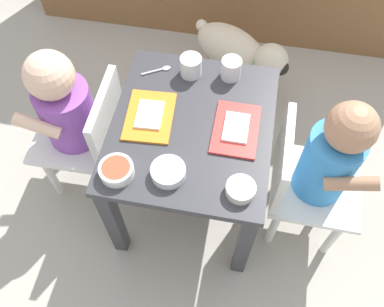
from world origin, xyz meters
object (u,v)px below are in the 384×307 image
object	(u,v)px
food_tray_left	(150,116)
veggie_bowl_near	(116,170)
cereal_bowl_left_side	(168,172)
seated_child_right	(324,163)
dining_table	(192,141)
seated_child_left	(70,111)
water_cup_right	(231,69)
spoon_by_left_tray	(159,70)
dog	(239,52)
water_cup_left	(191,67)
food_tray_right	(236,129)
veggie_bowl_far	(241,189)

from	to	relation	value
food_tray_left	veggie_bowl_near	size ratio (longest dim) A/B	2.10
cereal_bowl_left_side	seated_child_right	bearing A→B (deg)	18.84
dining_table	food_tray_left	distance (m)	0.16
seated_child_left	food_tray_left	distance (m)	0.28
seated_child_right	water_cup_right	world-z (taller)	seated_child_right
dining_table	spoon_by_left_tray	distance (m)	0.26
seated_child_left	veggie_bowl_near	size ratio (longest dim) A/B	6.70
veggie_bowl_near	spoon_by_left_tray	bearing A→B (deg)	86.32
water_cup_right	spoon_by_left_tray	world-z (taller)	water_cup_right
dining_table	seated_child_left	size ratio (longest dim) A/B	0.87
dog	veggie_bowl_near	bearing A→B (deg)	-108.71
dining_table	seated_child_right	xyz separation A→B (m)	(0.40, -0.03, 0.04)
spoon_by_left_tray	water_cup_left	bearing A→B (deg)	3.84
food_tray_left	food_tray_right	distance (m)	0.26
seated_child_left	food_tray_left	xyz separation A→B (m)	(0.27, -0.01, 0.06)
water_cup_left	veggie_bowl_near	bearing A→B (deg)	-107.79
food_tray_right	veggie_bowl_near	size ratio (longest dim) A/B	2.03
water_cup_left	veggie_bowl_far	xyz separation A→B (m)	(0.21, -0.40, -0.01)
seated_child_right	veggie_bowl_near	size ratio (longest dim) A/B	6.91
food_tray_right	spoon_by_left_tray	distance (m)	0.34
veggie_bowl_far	dining_table	bearing A→B (deg)	130.45
dog	food_tray_left	size ratio (longest dim) A/B	2.14
veggie_bowl_far	cereal_bowl_left_side	distance (m)	0.20
dog	food_tray_left	distance (m)	0.66
food_tray_left	veggie_bowl_far	world-z (taller)	veggie_bowl_far
seated_child_left	food_tray_left	bearing A→B (deg)	-2.55
dining_table	water_cup_right	bearing A→B (deg)	68.23
spoon_by_left_tray	cereal_bowl_left_side	bearing A→B (deg)	-73.21
dog	veggie_bowl_far	xyz separation A→B (m)	(0.08, -0.77, 0.25)
seated_child_right	water_cup_left	world-z (taller)	seated_child_right
dining_table	seated_child_right	bearing A→B (deg)	-4.56
food_tray_left	spoon_by_left_tray	xyz separation A→B (m)	(-0.02, 0.19, -0.00)
water_cup_left	spoon_by_left_tray	xyz separation A→B (m)	(-0.10, -0.01, -0.03)
food_tray_left	water_cup_right	distance (m)	0.30
water_cup_right	veggie_bowl_far	bearing A→B (deg)	-78.76
food_tray_right	water_cup_left	bearing A→B (deg)	130.96
food_tray_left	food_tray_right	xyz separation A→B (m)	(0.26, 0.00, -0.00)
water_cup_left	cereal_bowl_left_side	size ratio (longest dim) A/B	0.72
seated_child_left	veggie_bowl_far	size ratio (longest dim) A/B	7.94
seated_child_left	food_tray_right	size ratio (longest dim) A/B	3.31
dining_table	seated_child_left	bearing A→B (deg)	177.52
food_tray_left	water_cup_left	distance (m)	0.22
water_cup_left	dog	bearing A→B (deg)	70.30
veggie_bowl_far	spoon_by_left_tray	distance (m)	0.50
cereal_bowl_left_side	water_cup_left	bearing A→B (deg)	91.36
seated_child_right	veggie_bowl_far	xyz separation A→B (m)	(-0.23, -0.16, 0.06)
dog	veggie_bowl_near	distance (m)	0.86
cereal_bowl_left_side	spoon_by_left_tray	xyz separation A→B (m)	(-0.11, 0.38, -0.01)
food_tray_right	water_cup_left	world-z (taller)	water_cup_left
dog	water_cup_right	bearing A→B (deg)	-91.00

